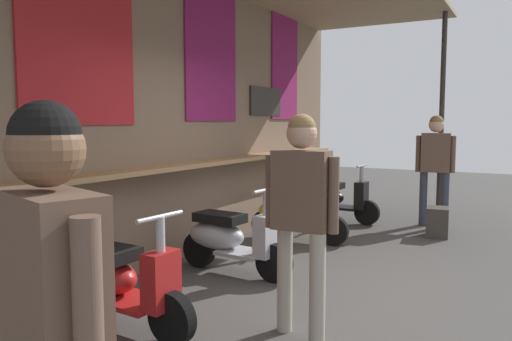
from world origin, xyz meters
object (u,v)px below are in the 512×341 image
at_px(scooter_silver, 229,238).
at_px(shopper_browsing, 435,157).
at_px(scooter_yellow, 293,213).
at_px(scooter_black, 333,198).
at_px(shopper_with_handbag, 51,318).
at_px(merchandise_crate, 437,222).
at_px(shopper_passing, 301,201).
at_px(scooter_red, 117,280).

distance_m(scooter_silver, shopper_browsing, 4.04).
bearing_deg(scooter_yellow, scooter_black, 86.78).
xyz_separation_m(scooter_yellow, scooter_black, (1.59, 0.00, 0.00)).
xyz_separation_m(scooter_silver, shopper_browsing, (3.67, -1.53, 0.71)).
relative_size(scooter_black, shopper_with_handbag, 0.82).
xyz_separation_m(scooter_black, merchandise_crate, (-0.33, -1.71, -0.18)).
xyz_separation_m(scooter_yellow, merchandise_crate, (1.26, -1.71, -0.18)).
height_order(scooter_black, shopper_passing, shopper_passing).
relative_size(scooter_silver, shopper_passing, 0.82).
bearing_deg(shopper_browsing, shopper_with_handbag, -8.52).
xyz_separation_m(scooter_yellow, shopper_browsing, (2.00, -1.53, 0.71)).
bearing_deg(shopper_with_handbag, shopper_passing, -157.04).
relative_size(scooter_black, shopper_browsing, 0.80).
distance_m(shopper_with_handbag, merchandise_crate, 6.51).
bearing_deg(shopper_with_handbag, scooter_silver, -138.22).
bearing_deg(merchandise_crate, scooter_silver, 149.79).
bearing_deg(scooter_black, shopper_passing, -71.65).
bearing_deg(shopper_passing, scooter_black, 14.36).
xyz_separation_m(scooter_yellow, shopper_passing, (-2.81, -1.36, 0.67)).
bearing_deg(scooter_red, shopper_with_handbag, -45.85).
height_order(shopper_with_handbag, shopper_browsing, shopper_browsing).
xyz_separation_m(scooter_red, scooter_yellow, (3.34, 0.00, 0.00)).
bearing_deg(scooter_yellow, shopper_browsing, 49.39).
distance_m(scooter_red, scooter_black, 4.93).
relative_size(scooter_yellow, shopper_with_handbag, 0.82).
height_order(scooter_yellow, shopper_browsing, shopper_browsing).
xyz_separation_m(shopper_browsing, shopper_passing, (-4.81, 0.17, -0.04)).
distance_m(scooter_red, shopper_browsing, 5.60).
bearing_deg(shopper_browsing, scooter_silver, -31.49).
bearing_deg(shopper_browsing, scooter_red, -24.86).
relative_size(scooter_silver, scooter_yellow, 1.00).
distance_m(scooter_yellow, shopper_passing, 3.19).
distance_m(shopper_browsing, shopper_passing, 4.81).
bearing_deg(scooter_red, shopper_passing, 25.40).
height_order(scooter_red, shopper_passing, shopper_passing).
distance_m(shopper_browsing, merchandise_crate, 1.16).
height_order(scooter_silver, scooter_black, same).
relative_size(scooter_black, merchandise_crate, 3.29).
relative_size(scooter_red, scooter_silver, 1.00).
relative_size(shopper_with_handbag, shopper_passing, 1.00).
distance_m(scooter_silver, scooter_yellow, 1.67).
xyz_separation_m(scooter_red, shopper_browsing, (5.34, -1.53, 0.71)).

